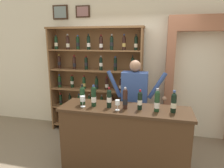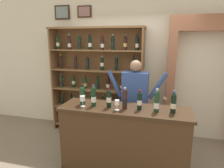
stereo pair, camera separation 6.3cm
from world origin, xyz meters
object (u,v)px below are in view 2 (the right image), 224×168
Objects in this scene: wine_shelf at (97,78)px; shopkeeper at (135,96)px; tasting_bottle_vin_santo at (140,100)px; tasting_counter at (124,141)px; tasting_bottle_super_tuscan at (94,96)px; wine_glass_center at (83,99)px; tasting_bottle_chianti at (109,98)px; tasting_bottle_bianco at (157,101)px; tasting_bottle_riserva at (82,95)px; tasting_bottle_grappa at (125,99)px; tasting_bottle_prosecco at (173,103)px; wine_glass_right at (117,103)px.

shopkeeper is (0.92, -0.65, -0.16)m from wine_shelf.
tasting_bottle_vin_santo is (1.08, -1.30, -0.02)m from wine_shelf.
tasting_bottle_super_tuscan reaches higher than tasting_counter.
tasting_bottle_super_tuscan is 1.98× the size of wine_glass_center.
shopkeeper reaches higher than tasting_bottle_vin_santo.
wine_shelf is 7.51× the size of tasting_bottle_chianti.
wine_shelf is 1.47m from tasting_bottle_chianti.
shopkeeper is 0.75m from tasting_bottle_chianti.
tasting_bottle_bianco is (0.68, -0.00, 0.01)m from tasting_bottle_chianti.
shopkeeper reaches higher than wine_glass_center.
wine_shelf reaches higher than tasting_bottle_bianco.
wine_shelf reaches higher than tasting_bottle_riserva.
shopkeeper is 0.86m from tasting_bottle_super_tuscan.
tasting_bottle_super_tuscan is at bearing 179.00° from tasting_bottle_chianti.
shopkeeper is at bearing 84.59° from tasting_counter.
shopkeeper reaches higher than tasting_bottle_grappa.
tasting_bottle_bianco is (0.45, -0.04, 0.67)m from tasting_counter.
wine_shelf is 1.41m from wine_glass_center.
tasting_bottle_bianco is at bearing -0.11° from tasting_bottle_chianti.
shopkeeper is 5.79× the size of tasting_bottle_vin_santo.
tasting_bottle_prosecco is (1.33, -0.03, -0.00)m from tasting_bottle_riserva.
wine_glass_right is at bearing -2.31° from wine_glass_center.
tasting_bottle_chianti is 1.86× the size of wine_glass_center.
tasting_bottle_chianti is (0.43, -0.04, -0.00)m from tasting_bottle_riserva.
tasting_bottle_grappa reaches higher than tasting_bottle_vin_santo.
wine_shelf is 1.14m from shopkeeper.
tasting_bottle_grappa is 0.66m from tasting_bottle_prosecco.
tasting_bottle_vin_santo reaches higher than wine_glass_center.
tasting_bottle_super_tuscan is 0.39m from wine_glass_right.
tasting_bottle_grappa is 1.09× the size of tasting_bottle_vin_santo.
shopkeeper is at bearing 52.20° from tasting_bottle_super_tuscan.
wine_shelf reaches higher than tasting_bottle_vin_santo.
tasting_bottle_vin_santo is at bearing 174.86° from tasting_bottle_bianco.
tasting_bottle_grappa reaches higher than tasting_bottle_riserva.
tasting_bottle_super_tuscan is 0.17m from wine_glass_center.
tasting_bottle_riserva reaches higher than wine_glass_right.
tasting_bottle_riserva is 0.99× the size of tasting_bottle_grappa.
wine_glass_center is at bearing 177.69° from wine_glass_right.
wine_shelf is 15.12× the size of wine_glass_right.
wine_glass_right is at bearing -13.27° from tasting_bottle_super_tuscan.
wine_glass_center is (-0.67, -0.74, 0.12)m from shopkeeper.
tasting_bottle_super_tuscan reaches higher than tasting_bottle_chianti.
tasting_bottle_vin_santo reaches higher than wine_glass_right.
wine_glass_right is at bearing -60.86° from wine_shelf.
tasting_counter is 0.69m from tasting_bottle_vin_santo.
tasting_bottle_chianti is 1.04× the size of tasting_bottle_vin_santo.
tasting_bottle_prosecco is 0.76m from wine_glass_right.
wine_glass_right is (-0.08, -0.12, 0.62)m from tasting_counter.
wine_shelf is at bearing 99.37° from tasting_bottle_riserva.
shopkeeper is 0.91m from tasting_bottle_prosecco.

